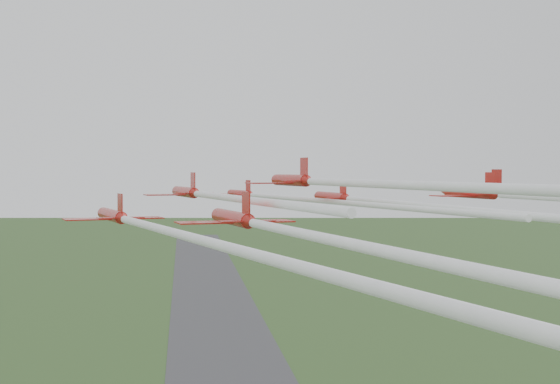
{
  "coord_description": "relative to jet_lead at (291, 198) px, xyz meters",
  "views": [
    {
      "loc": [
        -13.79,
        -87.65,
        60.9
      ],
      "look_at": [
        -2.95,
        -1.27,
        58.48
      ],
      "focal_mm": 50.0,
      "sensor_mm": 36.0,
      "label": 1
    }
  ],
  "objects": [
    {
      "name": "jet_row3_right",
      "position": [
        22.74,
        -17.5,
        1.31
      ],
      "size": [
        13.8,
        48.84,
        2.59
      ],
      "rotation": [
        0.0,
        0.0,
        0.21
      ],
      "color": "red"
    },
    {
      "name": "jet_lead",
      "position": [
        0.0,
        0.0,
        0.0
      ],
      "size": [
        19.9,
        63.07,
        2.44
      ],
      "rotation": [
        0.0,
        0.0,
        0.27
      ],
      "color": "red"
    },
    {
      "name": "jet_row4_right",
      "position": [
        16.67,
        -29.63,
        1.09
      ],
      "size": [
        12.06,
        47.25,
        2.5
      ],
      "rotation": [
        0.0,
        0.0,
        0.18
      ],
      "color": "red"
    },
    {
      "name": "jet_row2_left",
      "position": [
        -9.91,
        -10.86,
        0.73
      ],
      "size": [
        14.91,
        52.05,
        2.9
      ],
      "rotation": [
        0.0,
        0.0,
        0.21
      ],
      "color": "red"
    },
    {
      "name": "jet_row3_left",
      "position": [
        -14.45,
        -32.17,
        -1.05
      ],
      "size": [
        21.71,
        64.78,
        2.76
      ],
      "rotation": [
        0.0,
        0.0,
        0.28
      ],
      "color": "red"
    },
    {
      "name": "runway",
      "position": [
        1.14,
        196.89,
        -57.62
      ],
      "size": [
        38.0,
        900.0,
        0.04
      ],
      "primitive_type": "cube",
      "color": "#38383B",
      "rests_on": "ground"
    },
    {
      "name": "jet_row4_left",
      "position": [
        -6.41,
        -36.97,
        -0.68
      ],
      "size": [
        14.13,
        49.11,
        2.87
      ],
      "rotation": [
        0.0,
        0.0,
        0.21
      ],
      "color": "red"
    },
    {
      "name": "jet_row3_mid",
      "position": [
        2.05,
        -27.45,
        2.21
      ],
      "size": [
        17.28,
        67.54,
        2.91
      ],
      "rotation": [
        0.0,
        0.0,
        0.2
      ],
      "color": "red"
    },
    {
      "name": "jet_row2_right",
      "position": [
        7.68,
        -10.38,
        -0.01
      ],
      "size": [
        13.55,
        56.79,
        2.82
      ],
      "rotation": [
        0.0,
        0.0,
        0.17
      ],
      "color": "red"
    }
  ]
}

